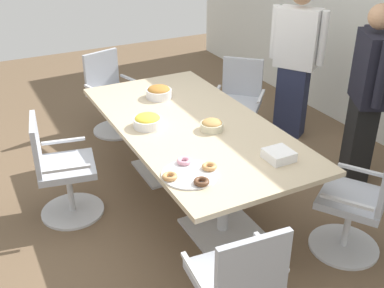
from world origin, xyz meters
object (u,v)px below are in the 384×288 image
Objects in this scene: conference_table at (192,136)px; person_standing_1 at (367,95)px; snack_bowl_cookies at (212,125)px; snack_bowl_chips_yellow at (148,121)px; office_chair_3 at (358,207)px; person_standing_0 at (296,61)px; donut_platter at (191,173)px; napkin_pile at (279,155)px; office_chair_1 at (61,173)px; snack_bowl_pretzels at (159,92)px; office_chair_0 at (111,97)px; office_chair_4 at (239,107)px.

person_standing_1 is (0.41, 1.56, 0.24)m from conference_table.
snack_bowl_chips_yellow is at bearing -124.09° from snack_bowl_cookies.
office_chair_3 is 2.11m from person_standing_0.
donut_platter is at bearing 92.50° from person_standing_0.
person_standing_1 is 4.09× the size of donut_platter.
snack_bowl_cookies is 0.99× the size of napkin_pile.
donut_platter is (0.32, -1.95, -0.10)m from person_standing_1.
office_chair_1 is 3.74× the size of snack_bowl_pretzels.
conference_table is 1.71m from office_chair_0.
office_chair_3 is 3.74× the size of snack_bowl_pretzels.
donut_platter is at bearing 45.55° from office_chair_1.
person_standing_1 is (2.10, 1.73, 0.46)m from office_chair_0.
person_standing_1 is at bearing 145.08° from person_standing_0.
snack_bowl_pretzels reaches higher than donut_platter.
snack_bowl_cookies is at bearing 55.91° from snack_bowl_chips_yellow.
napkin_pile is at bearing 106.05° from person_standing_0.
snack_bowl_cookies is (0.97, -0.89, 0.39)m from office_chair_4.
snack_bowl_chips_yellow is (-1.33, -1.13, 0.40)m from office_chair_3.
snack_bowl_cookies is (0.30, 0.44, -0.01)m from snack_bowl_chips_yellow.
person_standing_1 is 1.35m from napkin_pile.
person_standing_0 is 8.77× the size of napkin_pile.
office_chair_3 is at bearing 165.01° from person_standing_1.
person_standing_0 reaches higher than office_chair_4.
snack_bowl_chips_yellow reaches higher than napkin_pile.
snack_bowl_chips_yellow is 0.54m from snack_bowl_cookies.
office_chair_0 is 1.46m from office_chair_4.
person_standing_1 is 8.83× the size of snack_bowl_cookies.
snack_bowl_chips_yellow is 1.14m from napkin_pile.
snack_bowl_chips_yellow is at bearing -32.19° from snack_bowl_pretzels.
conference_table is at bearing 79.91° from person_standing_0.
snack_bowl_cookies is (0.47, 1.17, 0.39)m from office_chair_1.
person_standing_1 is (-0.81, 0.79, 0.46)m from office_chair_3.
office_chair_1 is 1.00× the size of office_chair_4.
office_chair_4 is 1.54m from snack_bowl_chips_yellow.
snack_bowl_chips_yellow is 0.59× the size of donut_platter.
person_standing_1 is 1.90m from snack_bowl_pretzels.
snack_bowl_pretzels is 1.52m from napkin_pile.
person_standing_1 is at bearing 86.43° from office_chair_1.
person_standing_0 reaches higher than snack_bowl_pretzels.
office_chair_3 reaches higher than conference_table.
office_chair_0 is at bearing 157.95° from office_chair_1.
donut_platter is at bearing -2.29° from snack_bowl_chips_yellow.
office_chair_3 is 1.79m from snack_bowl_chips_yellow.
office_chair_3 and office_chair_4 have the same top height.
conference_table is 0.68m from snack_bowl_pretzels.
office_chair_0 and office_chair_3 have the same top height.
office_chair_4 is at bearing 97.35° from snack_bowl_pretzels.
snack_bowl_chips_yellow is at bearing -146.16° from napkin_pile.
office_chair_3 reaches higher than snack_bowl_pretzels.
donut_platter is (1.52, -1.37, 0.36)m from office_chair_4.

